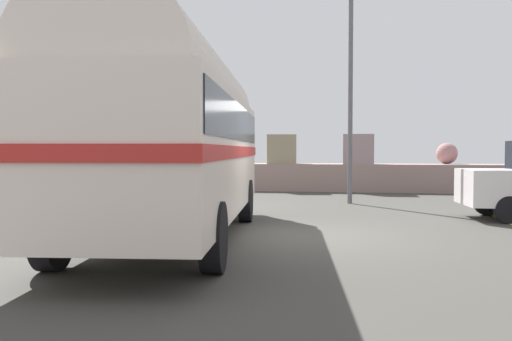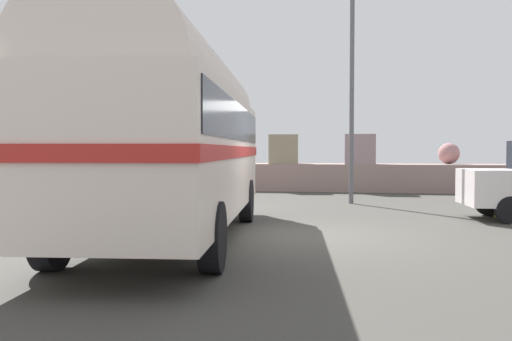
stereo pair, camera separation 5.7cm
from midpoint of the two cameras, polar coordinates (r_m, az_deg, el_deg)
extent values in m
cube|color=#3F3D38|center=(10.58, 4.72, -6.82)|extent=(32.00, 26.00, 0.02)
cube|color=gray|center=(22.26, 7.14, -0.71)|extent=(31.36, 1.80, 1.10)
cube|color=gray|center=(25.85, -22.85, 2.13)|extent=(1.37, 1.52, 1.24)
cube|color=gray|center=(23.85, -13.95, 2.11)|extent=(1.31, 1.23, 1.13)
sphere|color=gray|center=(22.93, -7.90, 1.90)|extent=(0.93, 0.93, 0.93)
cube|color=gray|center=(22.34, 2.55, 2.24)|extent=(1.34, 1.27, 1.18)
cube|color=gray|center=(21.83, 10.54, 2.19)|extent=(1.18, 1.02, 1.17)
sphere|color=#A67474|center=(23.09, 19.22, 1.69)|extent=(0.84, 0.84, 0.84)
cube|color=gold|center=(14.48, 23.80, -4.52)|extent=(0.12, 4.40, 0.01)
cylinder|color=black|center=(12.84, -11.09, -3.06)|extent=(0.37, 0.98, 0.96)
cylinder|color=black|center=(12.47, -1.22, -3.18)|extent=(0.37, 0.98, 0.96)
cylinder|color=black|center=(7.95, -20.72, -6.38)|extent=(0.37, 0.98, 0.96)
cylinder|color=black|center=(7.33, -4.66, -6.96)|extent=(0.37, 0.98, 0.96)
cube|color=beige|center=(10.00, -8.80, 1.64)|extent=(3.22, 8.60, 2.10)
cylinder|color=beige|center=(10.05, -8.84, 7.64)|extent=(2.99, 8.24, 2.20)
cube|color=red|center=(10.00, -8.80, 1.94)|extent=(3.27, 8.68, 0.20)
cube|color=black|center=(10.01, -8.82, 4.94)|extent=(3.22, 8.27, 0.64)
cube|color=silver|center=(14.23, -5.09, -1.70)|extent=(2.28, 0.38, 0.28)
cylinder|color=black|center=(13.39, 24.72, -3.74)|extent=(0.63, 0.23, 0.62)
cylinder|color=black|center=(14.84, 22.84, -3.15)|extent=(0.63, 0.23, 0.62)
cylinder|color=#5B5B60|center=(17.04, 9.73, 8.89)|extent=(0.14, 0.14, 7.33)
camera|label=1|loc=(0.03, -90.16, -0.01)|focal=38.34mm
camera|label=2|loc=(0.03, 89.84, 0.01)|focal=38.34mm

